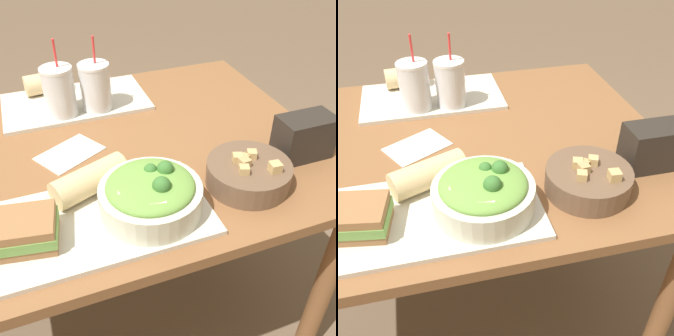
% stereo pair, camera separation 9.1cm
% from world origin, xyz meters
% --- Properties ---
extents(ground_plane, '(12.00, 12.00, 0.00)m').
position_xyz_m(ground_plane, '(0.00, 0.00, 0.00)').
color(ground_plane, brown).
extents(dining_table, '(1.25, 0.90, 0.74)m').
position_xyz_m(dining_table, '(0.00, 0.00, 0.64)').
color(dining_table, brown).
rests_on(dining_table, ground_plane).
extents(tray_near, '(0.46, 0.26, 0.01)m').
position_xyz_m(tray_near, '(-0.04, -0.28, 0.75)').
color(tray_near, beige).
rests_on(tray_near, dining_table).
extents(tray_far, '(0.46, 0.26, 0.01)m').
position_xyz_m(tray_far, '(0.00, 0.29, 0.75)').
color(tray_far, beige).
rests_on(tray_far, dining_table).
extents(salad_bowl, '(0.22, 0.22, 0.11)m').
position_xyz_m(salad_bowl, '(0.06, -0.29, 0.80)').
color(salad_bowl, beige).
rests_on(salad_bowl, tray_near).
extents(soup_bowl, '(0.20, 0.20, 0.08)m').
position_xyz_m(soup_bowl, '(0.32, -0.27, 0.77)').
color(soup_bowl, brown).
rests_on(soup_bowl, dining_table).
extents(sandwich_near, '(0.14, 0.12, 0.06)m').
position_xyz_m(sandwich_near, '(-0.20, -0.29, 0.78)').
color(sandwich_near, olive).
rests_on(sandwich_near, tray_near).
extents(baguette_near, '(0.19, 0.13, 0.07)m').
position_xyz_m(baguette_near, '(-0.04, -0.18, 0.79)').
color(baguette_near, '#DBBC84').
rests_on(baguette_near, tray_near).
extents(baguette_far, '(0.14, 0.08, 0.07)m').
position_xyz_m(baguette_far, '(-0.08, 0.38, 0.79)').
color(baguette_far, '#DBBC84').
rests_on(baguette_far, tray_far).
extents(drink_cup_dark, '(0.09, 0.09, 0.23)m').
position_xyz_m(drink_cup_dark, '(-0.05, 0.21, 0.82)').
color(drink_cup_dark, silver).
rests_on(drink_cup_dark, tray_far).
extents(drink_cup_red, '(0.09, 0.09, 0.23)m').
position_xyz_m(drink_cup_red, '(0.06, 0.21, 0.82)').
color(drink_cup_red, silver).
rests_on(drink_cup_red, tray_far).
extents(chip_bag, '(0.15, 0.09, 0.11)m').
position_xyz_m(chip_bag, '(0.51, -0.22, 0.80)').
color(chip_bag, '#28231E').
rests_on(chip_bag, dining_table).
extents(napkin_folded, '(0.20, 0.18, 0.00)m').
position_xyz_m(napkin_folded, '(-0.07, 0.01, 0.74)').
color(napkin_folded, silver).
rests_on(napkin_folded, dining_table).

